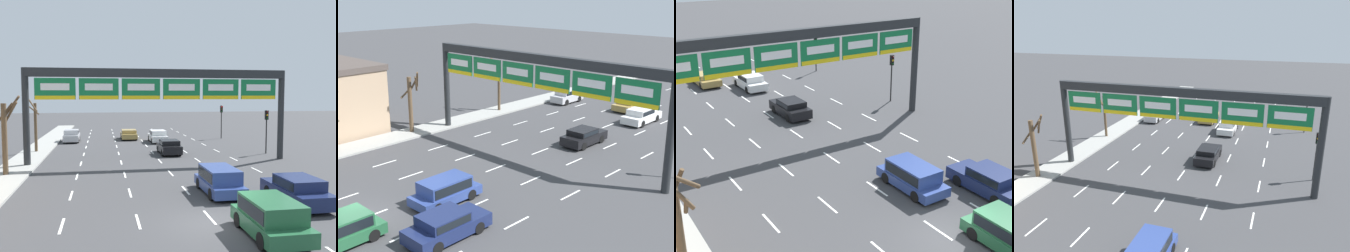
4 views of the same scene
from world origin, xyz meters
TOP-DOWN VIEW (x-y plane):
  - ground_plane at (0.00, 0.00)m, footprint 220.00×220.00m
  - lane_dashes at (0.00, 13.50)m, footprint 13.32×67.00m
  - sign_gantry at (-0.00, 15.39)m, footprint 21.93×0.70m
  - suv_green at (1.73, -1.67)m, footprint 1.97×3.99m
  - car_black at (1.47, 19.82)m, footprint 1.88×4.26m
  - suv_blue at (1.73, 4.96)m, footprint 1.90×4.34m
  - car_navy at (5.05, 2.30)m, footprint 1.96×4.61m
  - car_silver at (-8.48, 30.93)m, footprint 1.80×3.99m
  - car_white at (1.73, 29.05)m, footprint 1.92×4.72m
  - car_gold at (-1.50, 32.66)m, footprint 1.99×4.33m
  - tree_bare_closest at (-11.44, 11.99)m, footprint 1.77×1.67m
  - tree_bare_second at (-11.29, 22.70)m, footprint 1.53×1.17m

SIDE VIEW (x-z plane):
  - ground_plane at x=0.00m, z-range 0.00..0.00m
  - lane_dashes at x=0.00m, z-range 0.00..0.01m
  - car_gold at x=-1.50m, z-range 0.06..1.31m
  - car_black at x=1.47m, z-range 0.05..1.43m
  - car_navy at x=5.05m, z-range 0.05..1.50m
  - car_white at x=1.73m, z-range 0.05..1.50m
  - car_silver at x=-8.48m, z-range 0.04..1.56m
  - suv_blue at x=1.73m, z-range 0.09..1.62m
  - suv_green at x=1.73m, z-range 0.09..1.63m
  - tree_bare_second at x=-11.29m, z-range 0.08..5.86m
  - tree_bare_closest at x=-11.44m, z-range 0.27..5.74m
  - sign_gantry at x=0.00m, z-range 2.35..10.13m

